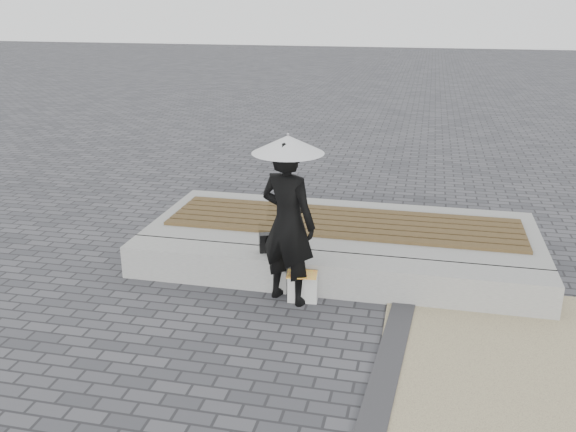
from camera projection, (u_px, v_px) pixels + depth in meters
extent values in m
plane|color=#49494E|center=(301.00, 364.00, 5.79)|extent=(80.00, 80.00, 0.00)
cube|color=#333336|center=(377.00, 406.00, 5.17)|extent=(0.61, 5.20, 0.04)
cube|color=#A9A9A3|center=(329.00, 274.00, 7.20)|extent=(5.00, 0.45, 0.40)
cube|color=gray|center=(343.00, 238.00, 8.30)|extent=(5.00, 2.00, 0.40)
imported|color=black|center=(288.00, 223.00, 6.74)|extent=(0.78, 0.66, 1.83)
cylinder|color=#B7B8BD|center=(288.00, 188.00, 6.60)|extent=(0.01, 0.01, 0.77)
cone|color=silver|center=(288.00, 144.00, 6.45)|extent=(0.77, 0.77, 0.19)
sphere|color=#B7B8BD|center=(288.00, 134.00, 6.41)|extent=(0.03, 0.03, 0.03)
cube|color=black|center=(273.00, 242.00, 7.29)|extent=(0.34, 0.22, 0.23)
cube|color=silver|center=(303.00, 287.00, 6.94)|extent=(0.34, 0.17, 0.35)
cube|color=#F14E31|center=(302.00, 274.00, 6.84)|extent=(0.36, 0.28, 0.01)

